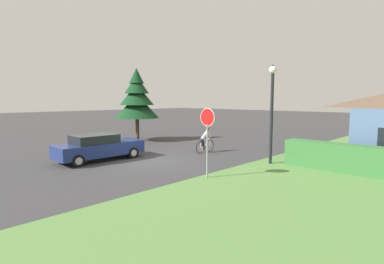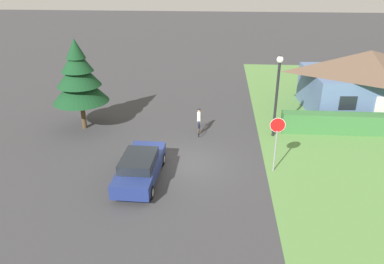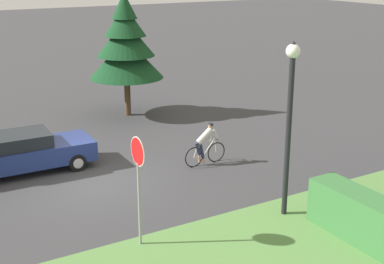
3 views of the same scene
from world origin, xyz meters
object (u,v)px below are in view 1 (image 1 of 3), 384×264
object	(u,v)px
cyclist	(205,141)
conifer_tall_near	(137,99)
street_lamp	(272,100)
sedan_left_lane	(99,147)
stop_sign	(207,128)

from	to	relation	value
cyclist	conifer_tall_near	distance (m)	7.85
conifer_tall_near	street_lamp	bearing A→B (deg)	-1.64
cyclist	sedan_left_lane	bearing A→B (deg)	154.06
sedan_left_lane	stop_sign	distance (m)	6.86
sedan_left_lane	stop_sign	size ratio (longest dim) A/B	1.59
stop_sign	street_lamp	bearing A→B (deg)	-97.29
street_lamp	sedan_left_lane	bearing A→B (deg)	-141.18
street_lamp	conifer_tall_near	world-z (taller)	conifer_tall_near
cyclist	stop_sign	world-z (taller)	stop_sign
street_lamp	conifer_tall_near	size ratio (longest dim) A/B	0.88
street_lamp	conifer_tall_near	bearing A→B (deg)	178.36
sedan_left_lane	conifer_tall_near	world-z (taller)	conifer_tall_near
stop_sign	sedan_left_lane	bearing A→B (deg)	10.96
cyclist	stop_sign	distance (m)	6.19
cyclist	street_lamp	xyz separation A→B (m)	(4.58, -0.11, 2.51)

